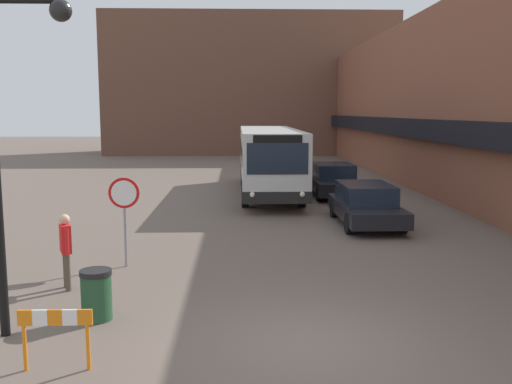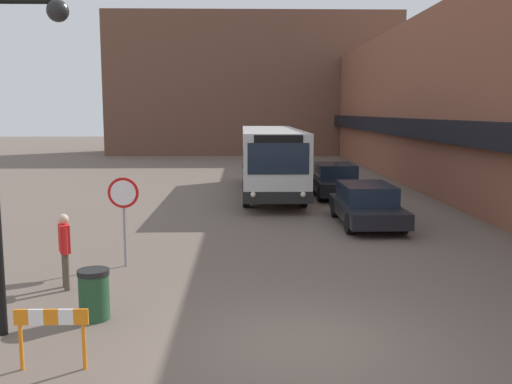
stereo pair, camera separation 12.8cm
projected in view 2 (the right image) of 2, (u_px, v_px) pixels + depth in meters
name	position (u px, v px, depth m)	size (l,w,h in m)	color
ground_plane	(305.00, 344.00, 9.49)	(160.00, 160.00, 0.00)	#66564C
building_row_right	(432.00, 104.00, 32.90)	(5.50, 60.00, 8.53)	brown
building_backdrop_far	(253.00, 86.00, 52.89)	(26.00, 8.00, 12.43)	brown
city_bus	(270.00, 159.00, 26.42)	(2.59, 11.62, 3.04)	silver
parked_car_front	(367.00, 204.00, 19.41)	(1.92, 4.67, 1.40)	black
parked_car_middle	(335.00, 180.00, 25.91)	(1.94, 4.35, 1.49)	black
stop_sign	(124.00, 202.00, 14.05)	(0.76, 0.08, 2.24)	gray
street_lamp	(9.00, 126.00, 9.41)	(1.46, 0.36, 5.75)	black
pedestrian	(64.00, 244.00, 12.34)	(0.36, 0.50, 1.66)	brown
trash_bin	(94.00, 294.00, 10.58)	(0.59, 0.59, 0.95)	#234C2D
construction_barricade	(52.00, 327.00, 8.48)	(1.10, 0.06, 0.94)	orange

